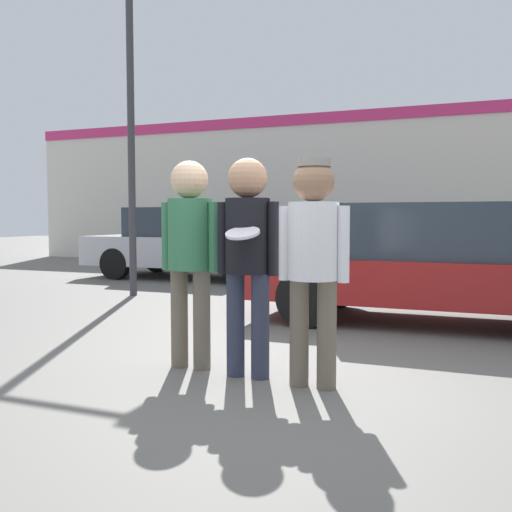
{
  "coord_description": "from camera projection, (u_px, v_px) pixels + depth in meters",
  "views": [
    {
      "loc": [
        1.62,
        -4.29,
        1.32
      ],
      "look_at": [
        -0.16,
        0.17,
        0.99
      ],
      "focal_mm": 40.0,
      "sensor_mm": 36.0,
      "label": 1
    }
  ],
  "objects": [
    {
      "name": "ground_plane",
      "position": [
        266.0,
        378.0,
        4.67
      ],
      "size": [
        56.0,
        56.0,
        0.0
      ],
      "primitive_type": "plane",
      "color": "#66635E"
    },
    {
      "name": "storefront_building",
      "position": [
        417.0,
        187.0,
        14.76
      ],
      "size": [
        24.0,
        0.22,
        4.16
      ],
      "color": "silver",
      "rests_on": "ground"
    },
    {
      "name": "person_left",
      "position": [
        190.0,
        243.0,
        4.93
      ],
      "size": [
        0.55,
        0.38,
        1.8
      ],
      "color": "#665B4C",
      "rests_on": "ground"
    },
    {
      "name": "person_middle_with_frisbee",
      "position": [
        248.0,
        246.0,
        4.64
      ],
      "size": [
        0.53,
        0.57,
        1.8
      ],
      "color": "#2D3347",
      "rests_on": "ground"
    },
    {
      "name": "person_right",
      "position": [
        313.0,
        249.0,
        4.36
      ],
      "size": [
        0.56,
        0.39,
        1.76
      ],
      "color": "#665B4C",
      "rests_on": "ground"
    },
    {
      "name": "parked_car_near",
      "position": [
        428.0,
        263.0,
        7.05
      ],
      "size": [
        4.41,
        1.83,
        1.49
      ],
      "color": "maroon",
      "rests_on": "ground"
    },
    {
      "name": "parked_car_far",
      "position": [
        193.0,
        243.0,
        12.35
      ],
      "size": [
        4.61,
        1.92,
        1.53
      ],
      "color": "#B7BABF",
      "rests_on": "ground"
    },
    {
      "name": "street_lamp",
      "position": [
        147.0,
        100.0,
        9.3
      ],
      "size": [
        1.58,
        0.35,
        5.13
      ],
      "color": "#38383D",
      "rests_on": "ground"
    }
  ]
}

